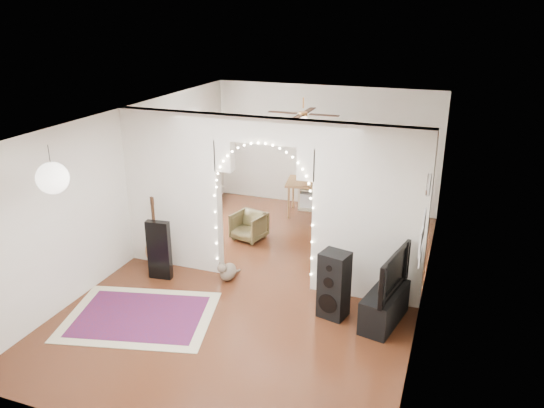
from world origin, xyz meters
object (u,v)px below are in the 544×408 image
(dining_table, at_px, (315,185))
(dining_chair_left, at_px, (249,226))
(acoustic_guitar, at_px, (155,242))
(media_console, at_px, (384,307))
(dining_chair_right, at_px, (338,234))
(floor_speaker, at_px, (334,285))
(bookcase, at_px, (338,173))

(dining_table, xyz_separation_m, dining_chair_left, (-0.84, -1.70, -0.42))
(acoustic_guitar, xyz_separation_m, dining_table, (1.89, 3.34, 0.21))
(media_console, distance_m, dining_table, 4.31)
(dining_table, distance_m, dining_chair_left, 1.94)
(media_console, height_order, dining_chair_right, media_console)
(acoustic_guitar, bearing_deg, floor_speaker, 14.96)
(acoustic_guitar, distance_m, media_console, 4.00)
(bookcase, xyz_separation_m, dining_table, (-0.40, -0.41, -0.18))
(media_console, relative_size, dining_chair_left, 1.71)
(dining_chair_left, xyz_separation_m, dining_chair_right, (1.69, 0.32, -0.05))
(dining_chair_left, bearing_deg, bookcase, 72.62)
(acoustic_guitar, relative_size, dining_table, 0.82)
(dining_chair_left, relative_size, dining_chair_right, 1.23)
(dining_chair_right, bearing_deg, bookcase, 92.47)
(dining_chair_right, bearing_deg, media_console, -74.19)
(acoustic_guitar, bearing_deg, bookcase, 81.96)
(acoustic_guitar, relative_size, media_console, 1.09)
(floor_speaker, height_order, media_console, floor_speaker)
(dining_chair_left, height_order, dining_chair_right, dining_chair_left)
(media_console, xyz_separation_m, dining_chair_left, (-2.92, 2.05, 0.02))
(media_console, bearing_deg, floor_speaker, -162.40)
(media_console, xyz_separation_m, bookcase, (-1.68, 4.16, 0.61))
(media_console, bearing_deg, dining_chair_right, 129.16)
(bookcase, distance_m, dining_table, 0.60)
(bookcase, relative_size, dining_chair_right, 3.63)
(floor_speaker, bearing_deg, dining_chair_left, 149.78)
(acoustic_guitar, height_order, dining_chair_right, acoustic_guitar)
(floor_speaker, relative_size, dining_table, 0.76)
(bookcase, distance_m, dining_chair_right, 1.95)
(acoustic_guitar, height_order, dining_table, acoustic_guitar)
(acoustic_guitar, height_order, media_console, acoustic_guitar)
(bookcase, xyz_separation_m, dining_chair_left, (-1.25, -2.11, -0.60))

